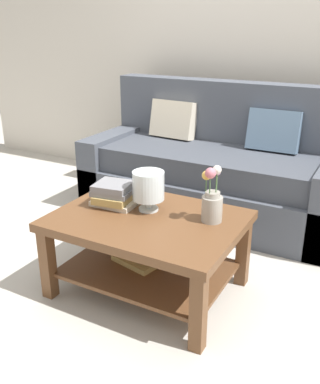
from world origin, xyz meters
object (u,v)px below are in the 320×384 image
(book_stack_main, at_px, (114,194))
(couch, at_px, (215,171))
(coffee_table, at_px, (147,238))
(glass_hurricane_vase, at_px, (148,187))
(flower_pitcher, at_px, (212,201))

(book_stack_main, bearing_deg, couch, 82.12)
(coffee_table, height_order, book_stack_main, book_stack_main)
(couch, distance_m, glass_hurricane_vase, 1.22)
(couch, distance_m, flower_pitcher, 1.26)
(coffee_table, distance_m, flower_pitcher, 0.44)
(flower_pitcher, bearing_deg, book_stack_main, -173.36)
(couch, xyz_separation_m, flower_pitcher, (0.43, -1.16, 0.23))
(book_stack_main, xyz_separation_m, flower_pitcher, (0.60, 0.07, 0.05))
(coffee_table, bearing_deg, flower_pitcher, 19.80)
(glass_hurricane_vase, bearing_deg, couch, 92.43)
(couch, relative_size, coffee_table, 1.98)
(couch, xyz_separation_m, coffee_table, (0.09, -1.28, -0.02))
(coffee_table, bearing_deg, book_stack_main, 168.59)
(book_stack_main, xyz_separation_m, glass_hurricane_vase, (0.22, 0.03, 0.08))
(couch, bearing_deg, coffee_table, -85.97)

